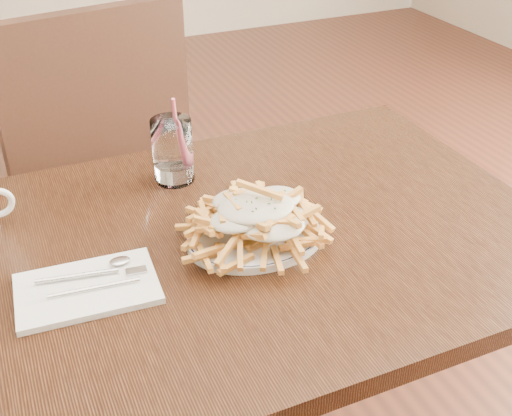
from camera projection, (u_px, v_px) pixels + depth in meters
name	position (u px, v px, depth m)	size (l,w,h in m)	color
table	(232.00, 270.00, 1.22)	(1.20, 0.80, 0.75)	black
chair_far	(91.00, 164.00, 1.76)	(0.56, 0.56, 1.03)	black
fries_plate	(256.00, 236.00, 1.16)	(0.30, 0.28, 0.02)	white
loaded_fries	(256.00, 213.00, 1.14)	(0.29, 0.24, 0.08)	gold
napkin	(87.00, 289.00, 1.04)	(0.23, 0.15, 0.01)	white
cutlery	(86.00, 283.00, 1.04)	(0.19, 0.08, 0.01)	silver
water_glass	(173.00, 154.00, 1.33)	(0.08, 0.08, 0.19)	white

